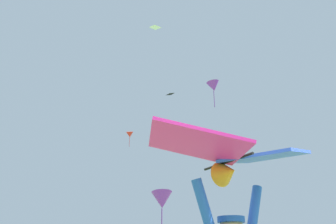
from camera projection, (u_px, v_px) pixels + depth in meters
name	position (u px, v px, depth m)	size (l,w,h in m)	color
held_stunt_kite	(232.00, 156.00, 3.09)	(1.83, 1.10, 0.41)	black
distant_kite_white_overhead_distant	(155.00, 27.00, 28.42)	(1.01, 1.00, 0.31)	white
distant_kite_purple_far_center	(213.00, 86.00, 29.99)	(1.58, 1.48, 2.62)	purple
distant_kite_red_mid_right	(130.00, 135.00, 38.93)	(1.22, 1.27, 2.03)	red
distant_kite_black_low_left	(170.00, 94.00, 37.44)	(1.05, 1.08, 0.42)	black
distant_kite_purple_high_left	(162.00, 200.00, 19.06)	(1.71, 1.80, 2.77)	purple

